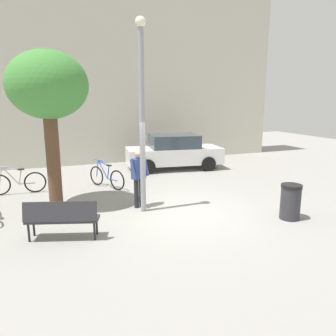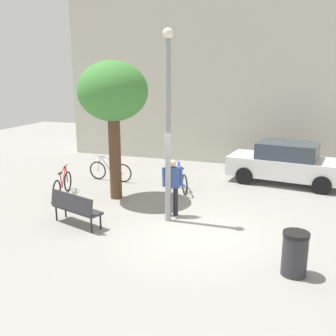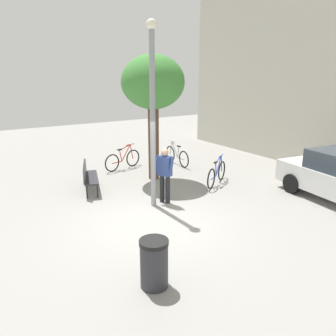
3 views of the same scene
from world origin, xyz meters
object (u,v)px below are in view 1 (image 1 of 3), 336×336
person_by_lamppost (139,175)px  trash_bin (290,202)px  plaza_tree (48,88)px  parked_car_white (174,152)px  lamppost (142,109)px  bicycle_silver (17,183)px  park_bench (62,217)px  bicycle_blue (106,177)px

person_by_lamppost → trash_bin: person_by_lamppost is taller
plaza_tree → parked_car_white: bearing=34.7°
lamppost → bicycle_silver: size_ratio=2.85×
person_by_lamppost → bicycle_silver: 4.42m
parked_car_white → trash_bin: size_ratio=4.70×
park_bench → bicycle_silver: 4.47m
plaza_tree → bicycle_silver: size_ratio=2.45×
plaza_tree → parked_car_white: 6.89m
bicycle_blue → parked_car_white: bearing=31.3°
person_by_lamppost → park_bench: (-2.25, -1.58, -0.42)m
park_bench → parked_car_white: 8.06m
lamppost → bicycle_silver: (-3.42, 3.13, -2.47)m
person_by_lamppost → plaza_tree: (-2.27, 0.95, 2.43)m
park_bench → bicycle_silver: bicycle_silver is taller
park_bench → lamppost: bearing=27.7°
trash_bin → lamppost: bearing=149.9°
lamppost → trash_bin: size_ratio=5.51×
plaza_tree → bicycle_blue: (1.78, 1.52, -3.02)m
lamppost → park_bench: bearing=-152.3°
plaza_tree → trash_bin: size_ratio=4.74×
lamppost → person_by_lamppost: bearing=91.0°
person_by_lamppost → trash_bin: 4.21m
plaza_tree → bicycle_silver: (-1.14, 1.79, -3.02)m
lamppost → bicycle_silver: lamppost is taller
plaza_tree → bicycle_silver: plaza_tree is taller
lamppost → parked_car_white: lamppost is taller
bicycle_blue → lamppost: bearing=-80.0°
park_bench → plaza_tree: size_ratio=0.38×
park_bench → plaza_tree: (-0.03, 2.52, 2.85)m
parked_car_white → lamppost: bearing=-120.8°
person_by_lamppost → parked_car_white: person_by_lamppost is taller
person_by_lamppost → bicycle_silver: person_by_lamppost is taller
bicycle_blue → parked_car_white: size_ratio=0.36×
bicycle_silver → trash_bin: bicycle_silver is taller
parked_car_white → person_by_lamppost: bearing=-123.0°
person_by_lamppost → trash_bin: bearing=-34.7°
lamppost → bicycle_blue: (-0.50, 2.86, -2.47)m
bicycle_silver → parked_car_white: parked_car_white is taller
person_by_lamppost → bicycle_blue: person_by_lamppost is taller
park_bench → trash_bin: (5.68, -0.80, -0.07)m
lamppost → bicycle_blue: size_ratio=3.25×
person_by_lamppost → bicycle_blue: size_ratio=1.05×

